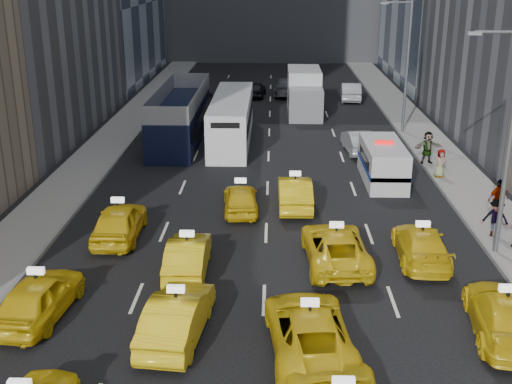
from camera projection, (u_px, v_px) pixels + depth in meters
sidewalk_west at (95, 158)px, 38.73m from camera, size 3.00×90.00×0.15m
sidewalk_east at (444, 161)px, 38.19m from camera, size 3.00×90.00×0.15m
curb_west at (119, 158)px, 38.68m from camera, size 0.15×90.00×0.18m
curb_east at (420, 161)px, 38.22m from camera, size 0.15×90.00×0.18m
streetlight_near at (507, 137)px, 24.36m from camera, size 2.15×0.22×9.00m
streetlight_far at (406, 62)px, 43.21m from camera, size 2.15×0.22×9.00m
taxi_8 at (39, 297)px, 21.13m from camera, size 2.19×4.50×1.48m
taxi_9 at (177, 316)px, 19.97m from camera, size 2.04×4.62×1.48m
taxi_10 at (309, 330)px, 19.27m from camera, size 2.88×5.35×1.43m
taxi_11 at (504, 315)px, 20.11m from camera, size 2.59×5.11×1.42m
taxi_12 at (119, 222)px, 27.30m from camera, size 1.86×4.50×1.53m
taxi_13 at (188, 256)px, 24.26m from camera, size 1.52×4.20×1.38m
taxi_14 at (336, 247)px, 25.02m from camera, size 2.62×5.18×1.41m
taxi_15 at (421, 245)px, 25.27m from camera, size 2.06×4.68×1.34m
taxi_16 at (241, 198)px, 30.33m from camera, size 1.88×4.02×1.33m
taxi_17 at (295, 192)px, 30.91m from camera, size 1.63×4.49×1.47m
nypd_van at (383, 163)px, 34.52m from camera, size 2.54×5.43×2.26m
double_decker at (180, 115)px, 42.47m from camera, size 3.31×12.13×3.49m
city_bus at (232, 119)px, 42.33m from camera, size 3.72×11.73×2.98m
box_truck at (304, 92)px, 50.37m from camera, size 2.60×7.41×3.38m
misc_car_0 at (358, 141)px, 40.07m from camera, size 1.82×4.35×1.40m
misc_car_1 at (200, 99)px, 52.99m from camera, size 2.78×5.00×1.32m
misc_car_2 at (287, 86)px, 57.92m from camera, size 2.44×5.51×1.57m
misc_car_3 at (256, 89)px, 57.08m from camera, size 1.84×3.99×1.33m
misc_car_4 at (351, 91)px, 55.61m from camera, size 1.97×4.79×1.54m
pedestrian_2 at (496, 218)px, 27.10m from camera, size 1.17×0.85×1.67m
pedestrian_3 at (498, 199)px, 28.92m from camera, size 1.22×0.89×1.90m
pedestrian_4 at (440, 163)px, 34.84m from camera, size 0.84×0.60×1.55m
pedestrian_5 at (428, 147)px, 37.22m from camera, size 1.82×0.85×1.89m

